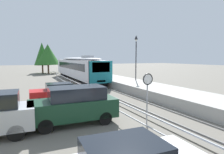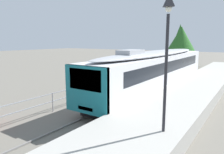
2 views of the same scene
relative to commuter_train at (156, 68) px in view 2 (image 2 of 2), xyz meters
name	(u,v)px [view 2 (image 2 of 2)]	position (x,y,z in m)	size (l,w,h in m)	color
ground_plane	(68,108)	(-3.00, -7.94, -2.15)	(160.00, 160.00, 0.00)	#6B665B
track_rails	(104,117)	(0.00, -7.94, -2.11)	(3.20, 60.00, 0.14)	#6B665B
commuter_train	(156,68)	(0.00, 0.00, 0.00)	(2.82, 19.34, 3.74)	silver
station_platform	(155,121)	(3.25, -7.94, -1.70)	(3.90, 60.00, 0.90)	#A8A59E
platform_lamp_mid_platform	(167,38)	(4.39, -9.83, 2.48)	(0.34, 0.34, 5.35)	#232328
tree_behind_carpark	(180,41)	(-3.52, 18.26, 2.31)	(3.64, 3.64, 7.11)	brown
tree_behind_station_far	(181,42)	(-2.54, 15.71, 2.16)	(5.20, 5.20, 6.59)	brown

